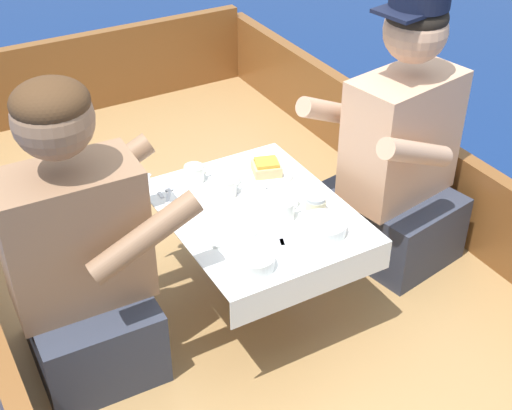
{
  "coord_description": "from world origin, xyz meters",
  "views": [
    {
      "loc": [
        -0.93,
        -1.78,
        2.01
      ],
      "look_at": [
        0.0,
        -0.14,
        0.72
      ],
      "focal_mm": 50.0,
      "sensor_mm": 36.0,
      "label": 1
    }
  ],
  "objects_px": {
    "person_starboard": "(398,157)",
    "person_port": "(80,259)",
    "coffee_cup_port": "(194,173)",
    "coffee_cup_center": "(226,186)",
    "coffee_cup_starboard": "(284,210)",
    "sandwich": "(267,167)",
    "tin_can": "(316,204)"
  },
  "relations": [
    {
      "from": "person_starboard",
      "to": "person_port",
      "type": "bearing_deg",
      "value": -11.13
    },
    {
      "from": "person_port",
      "to": "coffee_cup_port",
      "type": "relative_size",
      "value": 10.03
    },
    {
      "from": "person_starboard",
      "to": "coffee_cup_center",
      "type": "bearing_deg",
      "value": -21.97
    },
    {
      "from": "coffee_cup_starboard",
      "to": "person_port",
      "type": "bearing_deg",
      "value": 170.95
    },
    {
      "from": "coffee_cup_center",
      "to": "coffee_cup_port",
      "type": "bearing_deg",
      "value": 112.19
    },
    {
      "from": "sandwich",
      "to": "person_starboard",
      "type": "bearing_deg",
      "value": -20.7
    },
    {
      "from": "person_port",
      "to": "tin_can",
      "type": "distance_m",
      "value": 0.75
    },
    {
      "from": "sandwich",
      "to": "coffee_cup_starboard",
      "type": "xyz_separation_m",
      "value": [
        -0.08,
        -0.25,
        -0.0
      ]
    },
    {
      "from": "person_port",
      "to": "tin_can",
      "type": "xyz_separation_m",
      "value": [
        0.74,
        -0.12,
        0.01
      ]
    },
    {
      "from": "coffee_cup_starboard",
      "to": "coffee_cup_center",
      "type": "xyz_separation_m",
      "value": [
        -0.1,
        0.21,
        0.0
      ]
    },
    {
      "from": "person_port",
      "to": "person_starboard",
      "type": "relative_size",
      "value": 0.95
    },
    {
      "from": "coffee_cup_center",
      "to": "tin_can",
      "type": "relative_size",
      "value": 1.56
    },
    {
      "from": "coffee_cup_center",
      "to": "person_port",
      "type": "bearing_deg",
      "value": -168.39
    },
    {
      "from": "sandwich",
      "to": "coffee_cup_starboard",
      "type": "height_order",
      "value": "coffee_cup_starboard"
    },
    {
      "from": "tin_can",
      "to": "coffee_cup_starboard",
      "type": "bearing_deg",
      "value": 171.7
    },
    {
      "from": "person_starboard",
      "to": "coffee_cup_center",
      "type": "xyz_separation_m",
      "value": [
        -0.62,
        0.13,
        0.0
      ]
    },
    {
      "from": "person_starboard",
      "to": "coffee_cup_starboard",
      "type": "distance_m",
      "value": 0.53
    },
    {
      "from": "person_port",
      "to": "person_starboard",
      "type": "bearing_deg",
      "value": 0.57
    },
    {
      "from": "person_starboard",
      "to": "coffee_cup_starboard",
      "type": "height_order",
      "value": "person_starboard"
    },
    {
      "from": "coffee_cup_center",
      "to": "coffee_cup_starboard",
      "type": "bearing_deg",
      "value": -65.25
    },
    {
      "from": "person_port",
      "to": "sandwich",
      "type": "bearing_deg",
      "value": 13.18
    },
    {
      "from": "coffee_cup_starboard",
      "to": "sandwich",
      "type": "bearing_deg",
      "value": 71.77
    },
    {
      "from": "person_port",
      "to": "coffee_cup_starboard",
      "type": "xyz_separation_m",
      "value": [
        0.63,
        -0.1,
        0.02
      ]
    },
    {
      "from": "coffee_cup_port",
      "to": "coffee_cup_center",
      "type": "height_order",
      "value": "coffee_cup_center"
    },
    {
      "from": "person_port",
      "to": "coffee_cup_center",
      "type": "relative_size",
      "value": 9.16
    },
    {
      "from": "coffee_cup_starboard",
      "to": "tin_can",
      "type": "height_order",
      "value": "coffee_cup_starboard"
    },
    {
      "from": "person_port",
      "to": "coffee_cup_starboard",
      "type": "relative_size",
      "value": 9.87
    },
    {
      "from": "person_port",
      "to": "coffee_cup_starboard",
      "type": "height_order",
      "value": "person_port"
    },
    {
      "from": "coffee_cup_port",
      "to": "coffee_cup_starboard",
      "type": "relative_size",
      "value": 0.98
    },
    {
      "from": "sandwich",
      "to": "tin_can",
      "type": "distance_m",
      "value": 0.27
    },
    {
      "from": "coffee_cup_port",
      "to": "tin_can",
      "type": "xyz_separation_m",
      "value": [
        0.26,
        -0.36,
        -0.0
      ]
    },
    {
      "from": "person_port",
      "to": "sandwich",
      "type": "distance_m",
      "value": 0.73
    }
  ]
}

